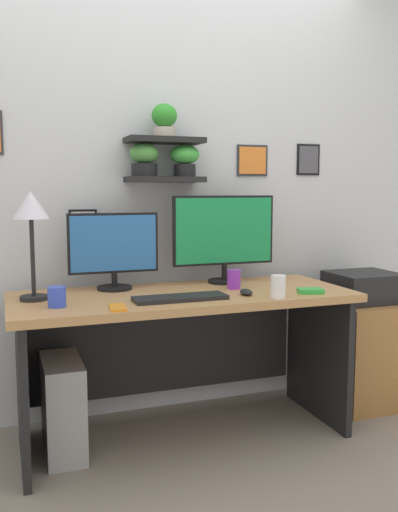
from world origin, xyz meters
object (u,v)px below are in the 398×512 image
coffee_mug (57,297)px  desk (180,331)px  monitor_right (224,235)px  pen_cup (234,279)px  computer_tower_left (63,406)px  drawer_cabinet (361,351)px  cell_phone (118,307)px  computer_mouse (246,292)px  water_cup (278,287)px  keyboard (180,298)px  monitor_left (114,249)px  desk_lamp (31,215)px  scissors_tray (310,291)px  printer (364,287)px

coffee_mug → desk: bearing=16.1°
monitor_right → pen_cup: size_ratio=5.85×
desk → computer_tower_left: 0.68m
drawer_cabinet → desk: bearing=-177.7°
cell_phone → coffee_mug: 0.28m
computer_mouse → coffee_mug: bearing=177.8°
water_cup → keyboard: bearing=165.5°
monitor_left → desk_lamp: bearing=-159.8°
keyboard → desk_lamp: desk_lamp is taller
computer_mouse → water_cup: size_ratio=0.82×
computer_tower_left → coffee_mug: bearing=-99.4°
keyboard → computer_mouse: (0.34, 0.01, 0.01)m
computer_mouse → desk_lamp: bearing=167.0°
desk_lamp → drawer_cabinet: 2.04m
pen_cup → computer_tower_left: bearing=179.6°
cell_phone → water_cup: size_ratio=1.27×
scissors_tray → drawer_cabinet: scissors_tray is taller
monitor_left → water_cup: size_ratio=4.23×
keyboard → monitor_right: bearing=45.4°
monitor_right → scissors_tray: bearing=-56.9°
drawer_cabinet → desk_lamp: bearing=-178.9°
scissors_tray → printer: (0.56, 0.32, -0.07)m
keyboard → desk_lamp: (-0.64, 0.23, 0.39)m
monitor_right → computer_mouse: bearing=-95.5°
water_cup → computer_tower_left: (-0.98, 0.31, -0.58)m
water_cup → desk_lamp: bearing=162.3°
desk → keyboard: keyboard is taller
monitor_right → scissors_tray: size_ratio=4.87×
keyboard → computer_tower_left: size_ratio=0.96×
computer_tower_left → drawer_cabinet: bearing=2.4°
desk_lamp → pen_cup: bearing=-2.6°
desk_lamp → water_cup: bearing=-17.7°
cell_phone → scissors_tray: scissors_tray is taller
coffee_mug → computer_mouse: bearing=-2.2°
desk_lamp → pen_cup: size_ratio=5.07×
coffee_mug → computer_tower_left: (0.03, 0.16, -0.57)m
monitor_left → drawer_cabinet: monitor_left is taller
desk → monitor_left: monitor_left is taller
desk → printer: (1.15, 0.05, 0.15)m
scissors_tray → drawer_cabinet: bearing=30.2°
keyboard → drawer_cabinet: 1.33m
computer_mouse → water_cup: water_cup is taller
keyboard → pen_cup: (0.35, 0.19, 0.04)m
keyboard → drawer_cabinet: (1.22, 0.27, -0.46)m
desk → computer_mouse: size_ratio=18.79×
monitor_right → computer_tower_left: monitor_right is taller
desk → monitor_right: (0.31, 0.16, 0.47)m
pen_cup → scissors_tray: bearing=-38.3°
scissors_tray → water_cup: 0.23m
desk → keyboard: (-0.07, -0.22, 0.22)m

